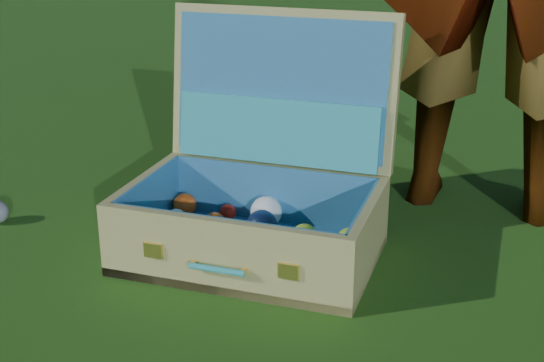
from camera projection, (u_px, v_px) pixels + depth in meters
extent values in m
plane|color=#215114|center=(160.00, 257.00, 1.93)|extent=(60.00, 60.00, 0.00)
cube|color=tan|center=(251.00, 254.00, 1.92)|extent=(0.72, 0.61, 0.02)
cube|color=tan|center=(222.00, 258.00, 1.71)|extent=(0.58, 0.24, 0.18)
cube|color=tan|center=(275.00, 197.00, 2.06)|extent=(0.58, 0.24, 0.18)
cube|color=tan|center=(144.00, 210.00, 1.97)|extent=(0.15, 0.35, 0.18)
cube|color=tan|center=(368.00, 241.00, 1.80)|extent=(0.15, 0.35, 0.18)
cube|color=teal|center=(251.00, 249.00, 1.91)|extent=(0.66, 0.55, 0.01)
cube|color=teal|center=(224.00, 251.00, 1.72)|extent=(0.53, 0.21, 0.16)
cube|color=teal|center=(274.00, 195.00, 2.04)|extent=(0.53, 0.21, 0.16)
cube|color=teal|center=(149.00, 207.00, 1.97)|extent=(0.14, 0.34, 0.16)
cube|color=teal|center=(362.00, 236.00, 1.80)|extent=(0.14, 0.34, 0.16)
cube|color=tan|center=(282.00, 87.00, 2.01)|extent=(0.61, 0.31, 0.41)
cube|color=teal|center=(280.00, 87.00, 1.99)|extent=(0.55, 0.26, 0.36)
cube|color=teal|center=(277.00, 131.00, 2.00)|extent=(0.53, 0.24, 0.17)
cube|color=#F2C659|center=(153.00, 250.00, 1.75)|extent=(0.05, 0.02, 0.04)
cube|color=#F2C659|center=(289.00, 271.00, 1.65)|extent=(0.05, 0.02, 0.04)
cylinder|color=teal|center=(217.00, 270.00, 1.69)|extent=(0.13, 0.06, 0.01)
cube|color=#F2C659|center=(193.00, 264.00, 1.72)|extent=(0.02, 0.02, 0.01)
cube|color=#F2C659|center=(244.00, 272.00, 1.68)|extent=(0.02, 0.02, 0.01)
sphere|color=red|center=(143.00, 249.00, 1.84)|extent=(0.05, 0.05, 0.05)
sphere|color=#0E2047|center=(191.00, 254.00, 1.81)|extent=(0.06, 0.06, 0.06)
sphere|color=#E05212|center=(230.00, 256.00, 1.79)|extent=(0.07, 0.07, 0.07)
sphere|color=#BFE036|center=(281.00, 262.00, 1.75)|extent=(0.08, 0.08, 0.08)
sphere|color=beige|center=(327.00, 268.00, 1.72)|extent=(0.08, 0.08, 0.08)
sphere|color=white|center=(157.00, 227.00, 1.92)|extent=(0.09, 0.09, 0.09)
sphere|color=beige|center=(203.00, 237.00, 1.88)|extent=(0.07, 0.07, 0.07)
sphere|color=#BFE036|center=(249.00, 242.00, 1.85)|extent=(0.07, 0.07, 0.07)
sphere|color=#BFE036|center=(289.00, 250.00, 1.81)|extent=(0.07, 0.07, 0.07)
sphere|color=#A87916|center=(333.00, 254.00, 1.80)|extent=(0.07, 0.07, 0.07)
sphere|color=white|center=(176.00, 219.00, 2.01)|extent=(0.06, 0.06, 0.06)
sphere|color=#E05212|center=(214.00, 223.00, 1.98)|extent=(0.06, 0.06, 0.06)
sphere|color=#0E2047|center=(262.00, 225.00, 1.94)|extent=(0.08, 0.08, 0.08)
sphere|color=#BFE036|center=(304.00, 236.00, 1.89)|extent=(0.06, 0.06, 0.06)
sphere|color=#BFE036|center=(350.00, 242.00, 1.86)|extent=(0.07, 0.07, 0.07)
sphere|color=#E05212|center=(185.00, 205.00, 2.09)|extent=(0.07, 0.07, 0.07)
sphere|color=red|center=(228.00, 212.00, 2.06)|extent=(0.05, 0.05, 0.05)
sphere|color=white|center=(266.00, 212.00, 2.02)|extent=(0.08, 0.08, 0.08)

